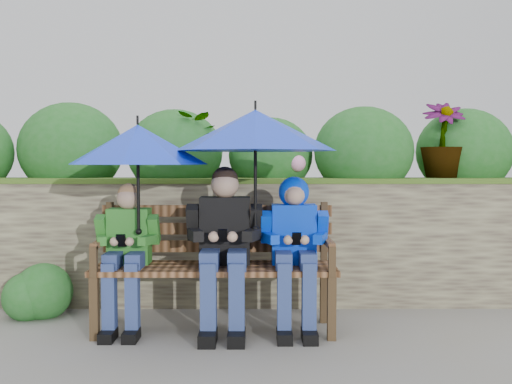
{
  "coord_description": "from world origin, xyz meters",
  "views": [
    {
      "loc": [
        -0.01,
        -3.89,
        1.16
      ],
      "look_at": [
        0.0,
        0.1,
        0.95
      ],
      "focal_mm": 40.0,
      "sensor_mm": 36.0,
      "label": 1
    }
  ],
  "objects_px": {
    "boy_middle": "(224,241)",
    "umbrella_left": "(138,145)",
    "boy_right": "(295,239)",
    "park_bench": "(216,257)",
    "boy_left": "(127,247)",
    "umbrella_right": "(255,130)"
  },
  "relations": [
    {
      "from": "boy_right",
      "to": "park_bench",
      "type": "bearing_deg",
      "value": 173.81
    },
    {
      "from": "boy_right",
      "to": "umbrella_right",
      "type": "height_order",
      "value": "umbrella_right"
    },
    {
      "from": "umbrella_left",
      "to": "umbrella_right",
      "type": "height_order",
      "value": "umbrella_right"
    },
    {
      "from": "park_bench",
      "to": "boy_right",
      "type": "height_order",
      "value": "boy_right"
    },
    {
      "from": "umbrella_left",
      "to": "umbrella_right",
      "type": "distance_m",
      "value": 0.8
    },
    {
      "from": "park_bench",
      "to": "boy_left",
      "type": "height_order",
      "value": "boy_left"
    },
    {
      "from": "umbrella_right",
      "to": "park_bench",
      "type": "bearing_deg",
      "value": 159.47
    },
    {
      "from": "boy_left",
      "to": "boy_middle",
      "type": "height_order",
      "value": "boy_middle"
    },
    {
      "from": "boy_left",
      "to": "umbrella_right",
      "type": "relative_size",
      "value": 0.92
    },
    {
      "from": "park_bench",
      "to": "umbrella_right",
      "type": "relative_size",
      "value": 1.51
    },
    {
      "from": "boy_left",
      "to": "boy_right",
      "type": "relative_size",
      "value": 0.96
    },
    {
      "from": "boy_left",
      "to": "boy_middle",
      "type": "xyz_separation_m",
      "value": [
        0.67,
        -0.01,
        0.05
      ]
    },
    {
      "from": "boy_left",
      "to": "umbrella_left",
      "type": "distance_m",
      "value": 0.71
    },
    {
      "from": "boy_left",
      "to": "umbrella_left",
      "type": "relative_size",
      "value": 1.07
    },
    {
      "from": "park_bench",
      "to": "umbrella_left",
      "type": "distance_m",
      "value": 0.94
    },
    {
      "from": "boy_middle",
      "to": "umbrella_left",
      "type": "height_order",
      "value": "umbrella_left"
    },
    {
      "from": "park_bench",
      "to": "boy_right",
      "type": "relative_size",
      "value": 1.56
    },
    {
      "from": "boy_right",
      "to": "boy_middle",
      "type": "bearing_deg",
      "value": -177.7
    },
    {
      "from": "park_bench",
      "to": "boy_left",
      "type": "xyz_separation_m",
      "value": [
        -0.61,
        -0.07,
        0.08
      ]
    },
    {
      "from": "park_bench",
      "to": "umbrella_right",
      "type": "xyz_separation_m",
      "value": [
        0.28,
        -0.1,
        0.88
      ]
    },
    {
      "from": "boy_middle",
      "to": "boy_right",
      "type": "bearing_deg",
      "value": 2.3
    },
    {
      "from": "boy_left",
      "to": "boy_middle",
      "type": "bearing_deg",
      "value": -1.02
    }
  ]
}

